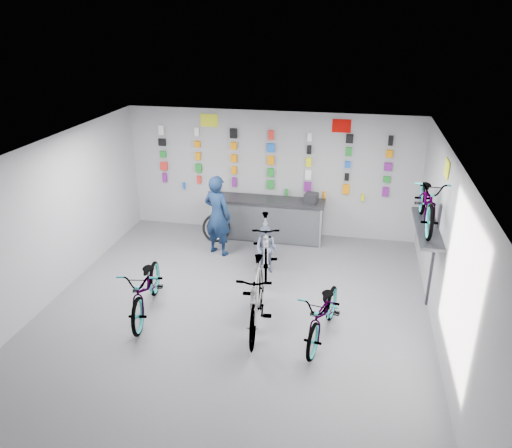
% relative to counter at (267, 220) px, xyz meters
% --- Properties ---
extents(floor, '(8.00, 8.00, 0.00)m').
position_rel_counter_xyz_m(floor, '(0.00, -3.54, -0.49)').
color(floor, '#525357').
rests_on(floor, ground).
extents(ceiling, '(8.00, 8.00, 0.00)m').
position_rel_counter_xyz_m(ceiling, '(0.00, -3.54, 2.51)').
color(ceiling, white).
rests_on(ceiling, wall_back).
extents(wall_back, '(7.00, 0.00, 7.00)m').
position_rel_counter_xyz_m(wall_back, '(0.00, 0.46, 1.01)').
color(wall_back, '#ABABAD').
rests_on(wall_back, floor).
extents(wall_front, '(7.00, 0.00, 7.00)m').
position_rel_counter_xyz_m(wall_front, '(0.00, -7.54, 1.01)').
color(wall_front, '#ABABAD').
rests_on(wall_front, floor).
extents(wall_left, '(0.00, 8.00, 8.00)m').
position_rel_counter_xyz_m(wall_left, '(-3.50, -3.54, 1.01)').
color(wall_left, '#ABABAD').
rests_on(wall_left, floor).
extents(wall_right, '(0.00, 8.00, 8.00)m').
position_rel_counter_xyz_m(wall_right, '(3.50, -3.54, 1.01)').
color(wall_right, '#ABABAD').
rests_on(wall_right, floor).
extents(counter, '(2.70, 0.66, 1.00)m').
position_rel_counter_xyz_m(counter, '(0.00, 0.00, 0.00)').
color(counter, black).
rests_on(counter, floor).
extents(merch_wall, '(5.57, 0.08, 1.57)m').
position_rel_counter_xyz_m(merch_wall, '(-0.00, 0.39, 1.31)').
color(merch_wall, '#7B1984').
rests_on(merch_wall, wall_back).
extents(wall_bracket, '(0.39, 1.90, 2.00)m').
position_rel_counter_xyz_m(wall_bracket, '(3.33, -2.34, 0.98)').
color(wall_bracket, '#333338').
rests_on(wall_bracket, wall_right).
extents(sign_left, '(0.42, 0.02, 0.30)m').
position_rel_counter_xyz_m(sign_left, '(-1.50, 0.44, 2.23)').
color(sign_left, '#F1FA22').
rests_on(sign_left, wall_back).
extents(sign_right, '(0.42, 0.02, 0.30)m').
position_rel_counter_xyz_m(sign_right, '(1.60, 0.44, 2.23)').
color(sign_right, '#C80703').
rests_on(sign_right, wall_back).
extents(sign_side, '(0.02, 0.40, 0.30)m').
position_rel_counter_xyz_m(sign_side, '(3.48, -2.34, 2.16)').
color(sign_side, '#F1FA22').
rests_on(sign_side, wall_right).
extents(bike_left, '(1.03, 2.08, 1.04)m').
position_rel_counter_xyz_m(bike_left, '(-1.53, -3.66, 0.03)').
color(bike_left, gray).
rests_on(bike_left, floor).
extents(bike_center, '(0.78, 2.07, 1.21)m').
position_rel_counter_xyz_m(bike_center, '(0.49, -3.71, 0.12)').
color(bike_center, gray).
rests_on(bike_center, floor).
extents(bike_right, '(0.95, 1.92, 0.97)m').
position_rel_counter_xyz_m(bike_right, '(1.65, -3.79, -0.00)').
color(bike_right, gray).
rests_on(bike_right, floor).
extents(bike_service, '(0.92, 2.00, 1.16)m').
position_rel_counter_xyz_m(bike_service, '(0.25, -1.57, 0.09)').
color(bike_service, gray).
rests_on(bike_service, floor).
extents(bike_wall, '(0.63, 1.80, 0.95)m').
position_rel_counter_xyz_m(bike_wall, '(3.25, -2.34, 1.57)').
color(bike_wall, gray).
rests_on(bike_wall, wall_bracket).
extents(clerk, '(0.79, 0.65, 1.84)m').
position_rel_counter_xyz_m(clerk, '(-0.94, -1.02, 0.43)').
color(clerk, '#112343').
rests_on(clerk, floor).
extents(customer, '(0.58, 0.50, 1.03)m').
position_rel_counter_xyz_m(customer, '(0.29, -1.67, 0.03)').
color(customer, slate).
rests_on(customer, floor).
extents(spare_wheel, '(0.69, 0.32, 0.67)m').
position_rel_counter_xyz_m(spare_wheel, '(-1.17, -0.37, -0.16)').
color(spare_wheel, black).
rests_on(spare_wheel, floor).
extents(register, '(0.33, 0.35, 0.22)m').
position_rel_counter_xyz_m(register, '(1.03, 0.01, 0.62)').
color(register, black).
rests_on(register, counter).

